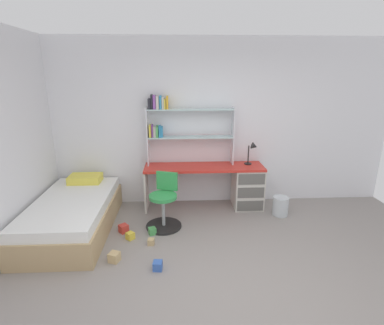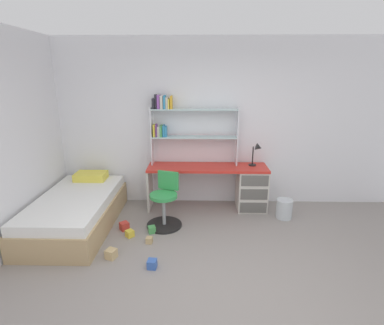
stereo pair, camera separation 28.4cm
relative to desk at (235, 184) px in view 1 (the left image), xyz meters
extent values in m
cube|color=gray|center=(-0.42, -2.13, -0.42)|extent=(6.13, 5.82, 0.02)
cube|color=silver|center=(-0.42, 0.31, 0.96)|extent=(6.13, 0.06, 2.74)
cube|color=red|center=(-0.52, 0.00, 0.29)|extent=(1.94, 0.51, 0.04)
cube|color=beige|center=(0.22, 0.00, -0.07)|extent=(0.47, 0.48, 0.69)
cube|color=beige|center=(-1.48, 0.00, -0.07)|extent=(0.03, 0.46, 0.69)
cube|color=#5E5B57|center=(0.22, -0.24, -0.30)|extent=(0.43, 0.01, 0.17)
cube|color=#5E5B57|center=(0.22, -0.24, -0.07)|extent=(0.43, 0.01, 0.17)
cube|color=#5E5B57|center=(0.22, -0.24, 0.16)|extent=(0.43, 0.01, 0.17)
cube|color=silver|center=(-1.43, 0.14, 0.78)|extent=(0.02, 0.22, 0.94)
cube|color=silver|center=(-0.04, 0.14, 0.78)|extent=(0.02, 0.22, 0.94)
cube|color=silver|center=(-0.74, 0.14, 0.77)|extent=(1.37, 0.22, 0.02)
cube|color=silver|center=(-0.74, 0.14, 1.22)|extent=(1.37, 0.22, 0.02)
cube|color=yellow|center=(-1.39, 0.14, 0.88)|extent=(0.03, 0.15, 0.20)
cube|color=purple|center=(-1.35, 0.14, 0.88)|extent=(0.02, 0.12, 0.20)
cube|color=beige|center=(-1.31, 0.14, 0.86)|extent=(0.04, 0.15, 0.16)
cube|color=#4CA559|center=(-1.27, 0.14, 0.87)|extent=(0.03, 0.20, 0.18)
cube|color=#338CBF|center=(-1.23, 0.14, 0.87)|extent=(0.03, 0.16, 0.18)
cube|color=#338CBF|center=(-1.20, 0.14, 0.86)|extent=(0.03, 0.15, 0.16)
cube|color=#26262D|center=(-1.38, 0.14, 1.31)|extent=(0.04, 0.19, 0.16)
cube|color=#26262D|center=(-1.35, 0.14, 1.34)|extent=(0.03, 0.13, 0.22)
cube|color=purple|center=(-1.30, 0.14, 1.34)|extent=(0.04, 0.16, 0.21)
cube|color=beige|center=(-1.25, 0.14, 1.33)|extent=(0.04, 0.17, 0.20)
cube|color=#338CBF|center=(-1.21, 0.14, 1.33)|extent=(0.03, 0.17, 0.20)
cube|color=beige|center=(-1.17, 0.14, 1.32)|extent=(0.04, 0.16, 0.18)
cube|color=yellow|center=(-1.14, 0.14, 1.31)|extent=(0.02, 0.19, 0.15)
cube|color=gold|center=(-1.10, 0.14, 1.33)|extent=(0.03, 0.19, 0.20)
cylinder|color=black|center=(0.22, 0.08, 0.32)|extent=(0.12, 0.12, 0.02)
cylinder|color=black|center=(0.22, 0.08, 0.48)|extent=(0.02, 0.02, 0.30)
cone|color=black|center=(0.30, 0.03, 0.63)|extent=(0.12, 0.11, 0.13)
cylinder|color=black|center=(-1.17, -0.65, -0.40)|extent=(0.52, 0.52, 0.03)
cylinder|color=#A5A8AD|center=(-1.17, -0.65, -0.18)|extent=(0.05, 0.05, 0.46)
cylinder|color=green|center=(-1.17, -0.65, 0.07)|extent=(0.40, 0.40, 0.05)
cube|color=green|center=(-1.11, -0.48, 0.25)|extent=(0.32, 0.14, 0.28)
cube|color=tan|center=(-2.45, -0.69, -0.24)|extent=(1.03, 1.90, 0.34)
cube|color=white|center=(-2.45, -0.69, 0.00)|extent=(0.97, 1.84, 0.14)
cube|color=#EAD84C|center=(-2.45, 0.01, 0.13)|extent=(0.50, 0.32, 0.12)
cylinder|color=silver|center=(0.68, -0.35, -0.26)|extent=(0.25, 0.25, 0.30)
cube|color=#3860B7|center=(-1.20, -1.66, -0.36)|extent=(0.11, 0.11, 0.10)
cube|color=gold|center=(-1.61, -0.97, -0.36)|extent=(0.14, 0.14, 0.10)
cube|color=#479E51|center=(-1.32, -0.86, -0.36)|extent=(0.13, 0.13, 0.10)
cube|color=tan|center=(-1.73, -1.48, -0.35)|extent=(0.15, 0.15, 0.12)
cube|color=red|center=(-1.74, -0.78, -0.36)|extent=(0.16, 0.16, 0.11)
cube|color=tan|center=(-1.32, -1.13, -0.37)|extent=(0.09, 0.09, 0.08)
camera|label=1|loc=(-0.95, -4.62, 1.76)|focal=27.85mm
camera|label=2|loc=(-0.67, -4.62, 1.76)|focal=27.85mm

